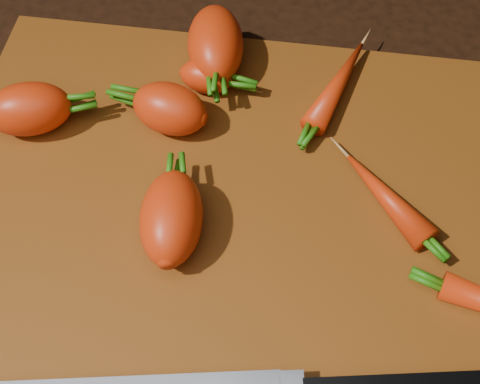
# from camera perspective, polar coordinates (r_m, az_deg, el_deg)

# --- Properties ---
(ground) EXTENTS (2.00, 2.00, 0.01)m
(ground) POSITION_cam_1_polar(r_m,az_deg,el_deg) (0.55, -0.14, -2.84)
(ground) COLOR black
(cutting_board) EXTENTS (0.50, 0.40, 0.01)m
(cutting_board) POSITION_cam_1_polar(r_m,az_deg,el_deg) (0.55, -0.15, -2.25)
(cutting_board) COLOR #703609
(cutting_board) RESTS_ON ground
(carrot_0) EXTENTS (0.08, 0.07, 0.05)m
(carrot_0) POSITION_cam_1_polar(r_m,az_deg,el_deg) (0.60, -17.58, 6.76)
(carrot_0) COLOR red
(carrot_0) RESTS_ON cutting_board
(carrot_1) EXTENTS (0.07, 0.06, 0.04)m
(carrot_1) POSITION_cam_1_polar(r_m,az_deg,el_deg) (0.58, -6.03, 7.08)
(carrot_1) COLOR red
(carrot_1) RESTS_ON cutting_board
(carrot_2) EXTENTS (0.07, 0.10, 0.05)m
(carrot_2) POSITION_cam_1_polar(r_m,az_deg,el_deg) (0.62, -2.11, 12.49)
(carrot_2) COLOR red
(carrot_2) RESTS_ON cutting_board
(carrot_3) EXTENTS (0.06, 0.09, 0.05)m
(carrot_3) POSITION_cam_1_polar(r_m,az_deg,el_deg) (0.51, -5.87, -2.21)
(carrot_3) COLOR red
(carrot_3) RESTS_ON cutting_board
(carrot_4) EXTENTS (0.05, 0.04, 0.03)m
(carrot_4) POSITION_cam_1_polar(r_m,az_deg,el_deg) (0.61, -2.92, 9.83)
(carrot_4) COLOR red
(carrot_4) RESTS_ON cutting_board
(carrot_5) EXTENTS (0.06, 0.11, 0.02)m
(carrot_5) POSITION_cam_1_polar(r_m,az_deg,el_deg) (0.62, 8.37, 9.13)
(carrot_5) COLOR red
(carrot_5) RESTS_ON cutting_board
(carrot_7) EXTENTS (0.08, 0.09, 0.02)m
(carrot_7) POSITION_cam_1_polar(r_m,az_deg,el_deg) (0.55, 12.37, -0.43)
(carrot_7) COLOR red
(carrot_7) RESTS_ON cutting_board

